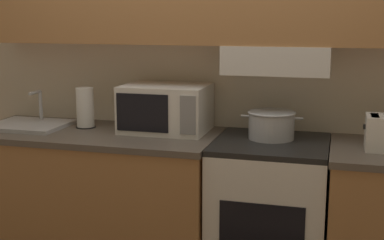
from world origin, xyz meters
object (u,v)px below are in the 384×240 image
Objects in this scene: cooking_pot at (271,124)px; paper_towel_roll at (85,108)px; stove_range at (269,220)px; microwave at (166,108)px; sink_basin at (29,124)px.

paper_towel_roll is at bearing 179.87° from cooking_pot.
microwave reaches higher than stove_range.
sink_basin is 1.85× the size of paper_towel_roll.
stove_range is 2.00× the size of sink_basin.
sink_basin is (-1.50, -0.08, -0.07)m from cooking_pot.
paper_towel_roll is at bearing 13.73° from sink_basin.
cooking_pot is 0.69× the size of microwave.
cooking_pot is (-0.01, 0.07, 0.54)m from stove_range.
cooking_pot is at bearing -3.11° from microwave.
paper_towel_roll is (-0.52, -0.03, -0.02)m from microwave.
paper_towel_roll reaches higher than stove_range.
sink_basin is (-0.86, -0.12, -0.12)m from microwave.
stove_range is 2.65× the size of cooking_pot.
microwave is 0.88m from sink_basin.
stove_range is 1.84× the size of microwave.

